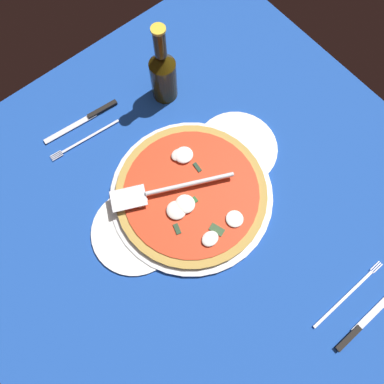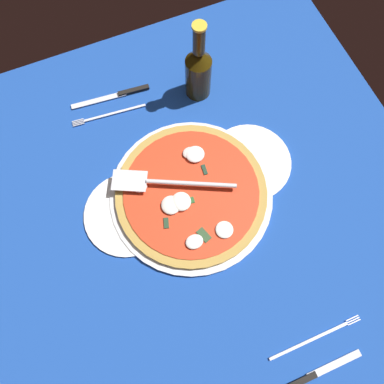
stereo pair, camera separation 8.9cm
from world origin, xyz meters
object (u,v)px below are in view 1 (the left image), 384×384
Objects in this scene: place_setting_far at (87,129)px; beer_bottle at (163,73)px; dinner_plate_left at (136,231)px; place_setting_near at (353,311)px; pizza_server at (167,189)px; pizza at (192,193)px; dinner_plate_right at (236,148)px.

beer_bottle is at bearing 174.02° from place_setting_far.
place_setting_near reaches higher than dinner_plate_left.
place_setting_far is (6.41, 29.45, -0.14)cm from dinner_plate_left.
place_setting_near is 69.44cm from beer_bottle.
beer_bottle is at bearing -100.90° from pizza_server.
pizza is 1.31× the size of pizza_server.
pizza is (-16.41, -2.41, 1.65)cm from dinner_plate_right.
dinner_plate_right is 0.57× the size of pizza.
pizza_server is at bearing 140.67° from pizza.
pizza is at bearing 112.02° from place_setting_far.
pizza is at bearing 166.65° from pizza_server.
pizza_server is at bearing 11.13° from dinner_plate_left.
dinner_plate_right is at bearing 137.48° from place_setting_far.
beer_bottle is (2.80, 68.87, 8.47)cm from place_setting_near.
pizza reaches higher than dinner_plate_left.
beer_bottle is (28.35, 25.01, 8.33)cm from dinner_plate_left.
pizza_server is (-20.73, 1.13, 4.04)cm from dinner_plate_right.
pizza is 1.67× the size of place_setting_near.
dinner_plate_left is 0.93× the size of place_setting_far.
place_setting_far is (-19.15, 73.30, 0.01)cm from place_setting_near.
dinner_plate_left is 30.14cm from place_setting_far.
place_setting_far is at bearing 77.72° from dinner_plate_left.
beer_bottle reaches higher than dinner_plate_left.
pizza_server is 1.27× the size of place_setting_near.
beer_bottle reaches higher than dinner_plate_right.
place_setting_near and place_setting_far have the same top height.
pizza_server is 28.83cm from beer_bottle.
place_setting_near is (9.99, -42.53, -1.79)cm from pizza.
place_setting_far is (-25.57, 28.37, -0.14)cm from dinner_plate_right.
dinner_plate_left is 50.76cm from place_setting_near.
place_setting_near is at bearing -98.14° from dinner_plate_right.
pizza_server is at bearing 176.89° from dinner_plate_right.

